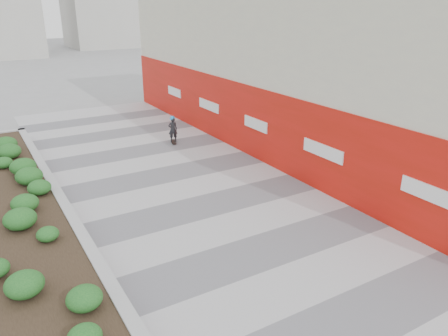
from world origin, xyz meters
The scene contains 6 objects.
ground centered at (0.00, 0.00, 0.00)m, with size 160.00×160.00×0.00m, color gray.
walkway centered at (0.00, 3.00, 0.01)m, with size 8.00×36.00×0.01m, color #A8A8AD.
building centered at (6.98, 8.98, 3.98)m, with size 6.04×24.08×8.00m.
planter centered at (-5.50, 7.00, 0.42)m, with size 3.00×18.00×0.90m.
manhole_cover centered at (0.50, 3.00, 0.00)m, with size 0.44×0.44×0.01m, color #595654.
skateboarder centered at (1.87, 11.74, 0.67)m, with size 0.48×0.75×1.31m.
Camera 1 is at (-6.08, -6.32, 6.22)m, focal length 35.00 mm.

